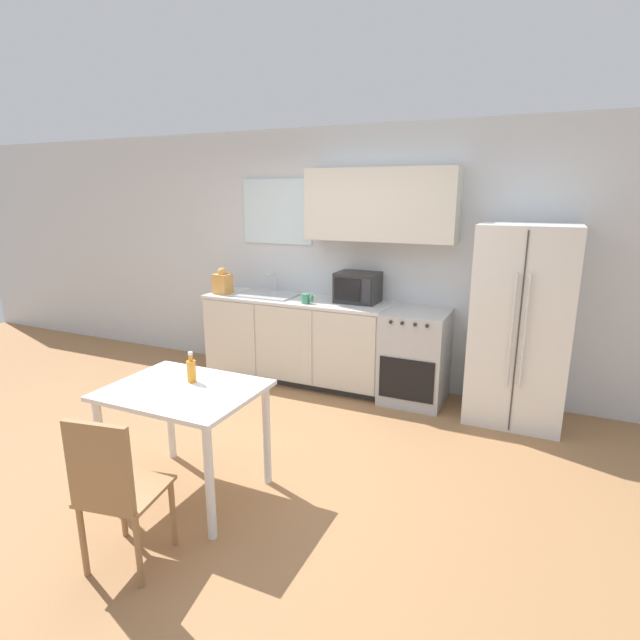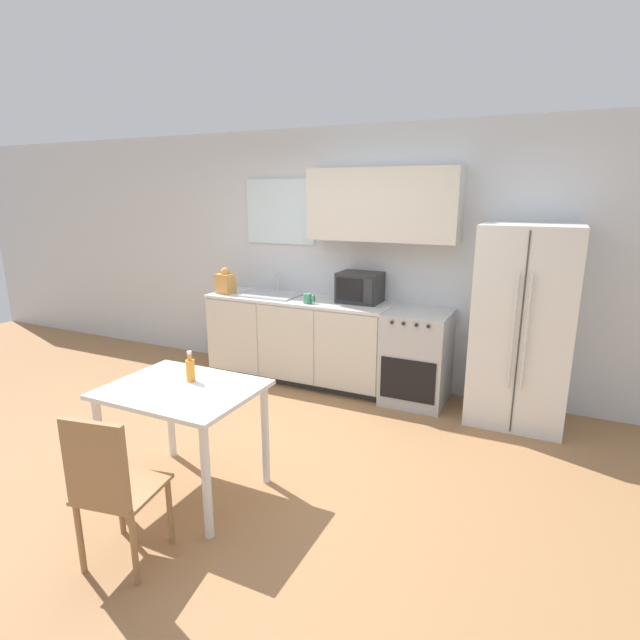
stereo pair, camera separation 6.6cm
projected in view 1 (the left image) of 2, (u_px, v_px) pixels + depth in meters
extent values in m
plane|color=#9E7047|center=(258.00, 459.00, 3.92)|extent=(12.00, 12.00, 0.00)
cube|color=silver|center=(353.00, 258.00, 5.35)|extent=(12.00, 0.06, 2.70)
cube|color=silver|center=(278.00, 212.00, 5.56)|extent=(0.85, 0.04, 0.71)
cube|color=beige|center=(380.00, 205.00, 4.90)|extent=(1.52, 0.32, 0.70)
cube|color=#333333|center=(298.00, 375.00, 5.63)|extent=(2.04, 0.53, 0.08)
cube|color=beige|center=(296.00, 337.00, 5.49)|extent=(2.04, 0.59, 0.82)
cube|color=beige|center=(229.00, 337.00, 5.50)|extent=(0.66, 0.01, 0.80)
cube|color=beige|center=(283.00, 345.00, 5.22)|extent=(0.66, 0.01, 0.80)
cube|color=beige|center=(343.00, 353.00, 4.95)|extent=(0.66, 0.01, 0.80)
cube|color=silver|center=(296.00, 300.00, 5.39)|extent=(2.06, 0.61, 0.03)
cube|color=#B7BABC|center=(415.00, 356.00, 4.95)|extent=(0.61, 0.62, 0.92)
cube|color=black|center=(406.00, 380.00, 4.70)|extent=(0.53, 0.01, 0.40)
cylinder|color=#262626|center=(391.00, 322.00, 4.63)|extent=(0.03, 0.02, 0.03)
cylinder|color=#262626|center=(402.00, 323.00, 4.58)|extent=(0.03, 0.02, 0.03)
cylinder|color=#262626|center=(415.00, 325.00, 4.54)|extent=(0.03, 0.02, 0.03)
cylinder|color=#262626|center=(427.00, 326.00, 4.49)|extent=(0.03, 0.02, 0.03)
cube|color=silver|center=(521.00, 325.00, 4.44)|extent=(0.82, 0.68, 1.78)
cube|color=#3F3F3F|center=(518.00, 335.00, 4.13)|extent=(0.01, 0.01, 1.72)
cylinder|color=silver|center=(512.00, 331.00, 4.12)|extent=(0.02, 0.02, 0.98)
cylinder|color=silver|center=(525.00, 332.00, 4.08)|extent=(0.02, 0.02, 0.98)
cube|color=#B7BABC|center=(267.00, 295.00, 5.53)|extent=(0.68, 0.45, 0.02)
cylinder|color=silver|center=(275.00, 282.00, 5.66)|extent=(0.02, 0.02, 0.21)
cylinder|color=silver|center=(271.00, 274.00, 5.58)|extent=(0.02, 0.14, 0.02)
cube|color=#282828|center=(358.00, 287.00, 5.16)|extent=(0.43, 0.33, 0.31)
cube|color=black|center=(347.00, 290.00, 5.03)|extent=(0.28, 0.01, 0.22)
cube|color=#2D2D33|center=(367.00, 291.00, 4.95)|extent=(0.09, 0.01, 0.25)
cylinder|color=#3F8C66|center=(305.00, 299.00, 5.12)|extent=(0.09, 0.09, 0.10)
torus|color=#3F8C66|center=(312.00, 299.00, 5.09)|extent=(0.02, 0.08, 0.08)
cube|color=#DB994C|center=(223.00, 284.00, 5.61)|extent=(0.20, 0.18, 0.22)
sphere|color=#DB994C|center=(222.00, 272.00, 5.57)|extent=(0.11, 0.11, 0.10)
cube|color=white|center=(183.00, 390.00, 3.31)|extent=(0.99, 0.78, 0.03)
cylinder|color=white|center=(102.00, 452.00, 3.29)|extent=(0.06, 0.06, 0.75)
cylinder|color=white|center=(210.00, 483.00, 2.94)|extent=(0.06, 0.06, 0.75)
cylinder|color=white|center=(170.00, 413.00, 3.87)|extent=(0.06, 0.06, 0.75)
cylinder|color=white|center=(267.00, 435.00, 3.52)|extent=(0.06, 0.06, 0.75)
cube|color=#997047|center=(126.00, 491.00, 2.75)|extent=(0.46, 0.46, 0.02)
cube|color=#997047|center=(99.00, 467.00, 2.51)|extent=(0.37, 0.10, 0.48)
cylinder|color=#997047|center=(122.00, 504.00, 3.00)|extent=(0.03, 0.03, 0.43)
cylinder|color=#997047|center=(173.00, 513.00, 2.92)|extent=(0.03, 0.03, 0.43)
cylinder|color=#997047|center=(83.00, 541.00, 2.68)|extent=(0.03, 0.03, 0.43)
cylinder|color=#997047|center=(139.00, 552.00, 2.60)|extent=(0.03, 0.03, 0.43)
cylinder|color=orange|center=(191.00, 371.00, 3.40)|extent=(0.06, 0.06, 0.15)
cylinder|color=orange|center=(191.00, 358.00, 3.37)|extent=(0.03, 0.03, 0.05)
cylinder|color=white|center=(190.00, 353.00, 3.36)|extent=(0.03, 0.03, 0.02)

